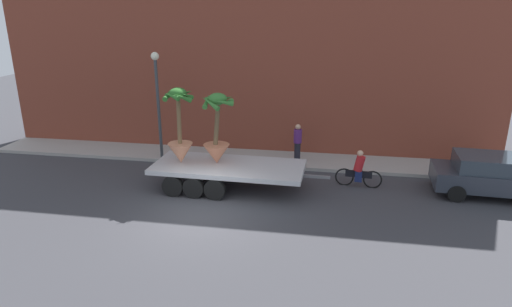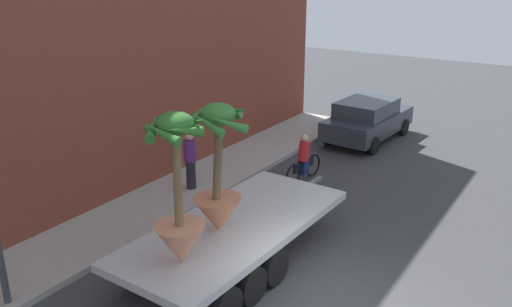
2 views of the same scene
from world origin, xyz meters
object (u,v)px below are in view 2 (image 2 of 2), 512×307
object	(u,v)px
potted_palm_middle	(179,205)
parked_car	(367,119)
potted_palm_rear	(218,180)
cyclist	(304,160)
pedestrian_near_gate	(190,159)
flatbed_trailer	(229,236)

from	to	relation	value
potted_palm_middle	parked_car	world-z (taller)	potted_palm_middle
potted_palm_rear	cyclist	bearing A→B (deg)	9.65
potted_palm_middle	pedestrian_near_gate	xyz separation A→B (m)	(4.32, 3.42, -1.14)
parked_car	flatbed_trailer	bearing A→B (deg)	-174.59
cyclist	parked_car	distance (m)	4.86
flatbed_trailer	potted_palm_middle	world-z (taller)	potted_palm_middle
flatbed_trailer	pedestrian_near_gate	world-z (taller)	pedestrian_near_gate
potted_palm_middle	potted_palm_rear	bearing A→B (deg)	7.47
flatbed_trailer	potted_palm_rear	distance (m)	1.38
potted_palm_middle	cyclist	distance (m)	7.20
potted_palm_rear	parked_car	bearing A→B (deg)	4.74
potted_palm_rear	potted_palm_middle	xyz separation A→B (m)	(-1.44, -0.19, 0.05)
parked_car	potted_palm_rear	bearing A→B (deg)	-175.26
cyclist	parked_car	size ratio (longest dim) A/B	0.42
potted_palm_rear	pedestrian_near_gate	bearing A→B (deg)	48.28
flatbed_trailer	pedestrian_near_gate	bearing A→B (deg)	51.31
potted_palm_middle	parked_car	bearing A→B (deg)	5.08
cyclist	pedestrian_near_gate	size ratio (longest dim) A/B	1.07
flatbed_trailer	cyclist	size ratio (longest dim) A/B	3.76
flatbed_trailer	potted_palm_middle	distance (m)	2.17
potted_palm_middle	cyclist	xyz separation A→B (m)	(6.94, 1.13, -1.51)
flatbed_trailer	potted_palm_rear	xyz separation A→B (m)	(-0.21, 0.10, 1.36)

